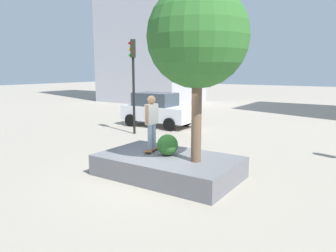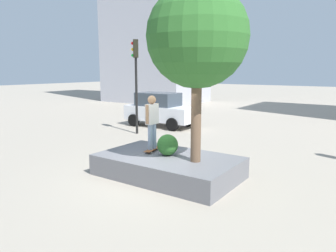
{
  "view_description": "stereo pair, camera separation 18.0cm",
  "coord_description": "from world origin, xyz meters",
  "px_view_note": "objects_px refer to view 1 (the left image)",
  "views": [
    {
      "loc": [
        5.27,
        -7.32,
        3.12
      ],
      "look_at": [
        0.22,
        0.29,
        1.51
      ],
      "focal_mm": 34.23,
      "sensor_mm": 36.0,
      "label": 1
    },
    {
      "loc": [
        5.42,
        -7.22,
        3.12
      ],
      "look_at": [
        0.22,
        0.29,
        1.51
      ],
      "focal_mm": 34.23,
      "sensor_mm": 36.0,
      "label": 2
    }
  ],
  "objects_px": {
    "traffic_light_median": "(133,70)",
    "planter_ledge": "(168,166)",
    "skateboarder": "(152,119)",
    "police_car": "(157,109)",
    "plaza_tree": "(198,38)",
    "skateboard": "(152,149)"
  },
  "relations": [
    {
      "from": "police_car",
      "to": "traffic_light_median",
      "type": "distance_m",
      "value": 3.22
    },
    {
      "from": "skateboard",
      "to": "traffic_light_median",
      "type": "distance_m",
      "value": 6.47
    },
    {
      "from": "police_car",
      "to": "traffic_light_median",
      "type": "height_order",
      "value": "traffic_light_median"
    },
    {
      "from": "skateboarder",
      "to": "police_car",
      "type": "xyz_separation_m",
      "value": [
        -4.53,
        6.63,
        -0.7
      ]
    },
    {
      "from": "plaza_tree",
      "to": "skateboarder",
      "type": "height_order",
      "value": "plaza_tree"
    },
    {
      "from": "plaza_tree",
      "to": "traffic_light_median",
      "type": "distance_m",
      "value": 7.45
    },
    {
      "from": "planter_ledge",
      "to": "police_car",
      "type": "xyz_separation_m",
      "value": [
        -5.26,
        6.82,
        0.64
      ]
    },
    {
      "from": "planter_ledge",
      "to": "skateboarder",
      "type": "xyz_separation_m",
      "value": [
        -0.73,
        0.19,
        1.34
      ]
    },
    {
      "from": "planter_ledge",
      "to": "skateboard",
      "type": "relative_size",
      "value": 4.93
    },
    {
      "from": "plaza_tree",
      "to": "skateboarder",
      "type": "relative_size",
      "value": 2.82
    },
    {
      "from": "skateboarder",
      "to": "traffic_light_median",
      "type": "bearing_deg",
      "value": 134.9
    },
    {
      "from": "planter_ledge",
      "to": "skateboarder",
      "type": "bearing_deg",
      "value": 165.38
    },
    {
      "from": "traffic_light_median",
      "to": "planter_ledge",
      "type": "bearing_deg",
      "value": -41.8
    },
    {
      "from": "planter_ledge",
      "to": "traffic_light_median",
      "type": "distance_m",
      "value": 7.22
    },
    {
      "from": "police_car",
      "to": "traffic_light_median",
      "type": "xyz_separation_m",
      "value": [
        0.29,
        -2.38,
        2.15
      ]
    },
    {
      "from": "traffic_light_median",
      "to": "skateboarder",
      "type": "bearing_deg",
      "value": -45.1
    },
    {
      "from": "police_car",
      "to": "skateboarder",
      "type": "bearing_deg",
      "value": -55.68
    },
    {
      "from": "plaza_tree",
      "to": "police_car",
      "type": "height_order",
      "value": "plaza_tree"
    },
    {
      "from": "planter_ledge",
      "to": "plaza_tree",
      "type": "height_order",
      "value": "plaza_tree"
    },
    {
      "from": "planter_ledge",
      "to": "skateboarder",
      "type": "relative_size",
      "value": 2.45
    },
    {
      "from": "planter_ledge",
      "to": "plaza_tree",
      "type": "relative_size",
      "value": 0.87
    },
    {
      "from": "police_car",
      "to": "traffic_light_median",
      "type": "relative_size",
      "value": 0.89
    }
  ]
}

